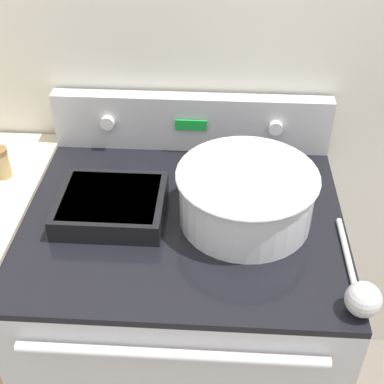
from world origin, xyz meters
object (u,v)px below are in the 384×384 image
(casserole_dish, at_px, (111,204))
(mixing_bowl, at_px, (246,194))
(spice_jar_brown_cap, at_px, (1,163))
(ladle, at_px, (361,294))

(casserole_dish, bearing_deg, mixing_bowl, 0.55)
(mixing_bowl, height_order, spice_jar_brown_cap, mixing_bowl)
(ladle, xyz_separation_m, spice_jar_brown_cap, (-0.89, 0.40, 0.02))
(mixing_bowl, xyz_separation_m, spice_jar_brown_cap, (-0.66, 0.13, -0.02))
(ladle, bearing_deg, spice_jar_brown_cap, 156.06)
(casserole_dish, height_order, ladle, ladle)
(ladle, distance_m, spice_jar_brown_cap, 0.98)
(mixing_bowl, xyz_separation_m, ladle, (0.23, -0.27, -0.05))
(mixing_bowl, relative_size, casserole_dish, 1.29)
(mixing_bowl, distance_m, ladle, 0.36)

